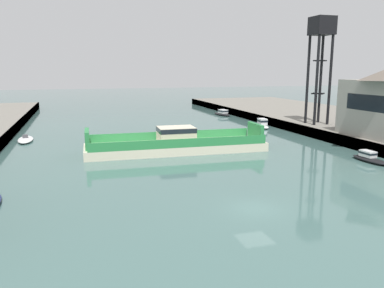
{
  "coord_description": "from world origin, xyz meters",
  "views": [
    {
      "loc": [
        -12.85,
        -25.09,
        10.54
      ],
      "look_at": [
        0.0,
        16.67,
        2.0
      ],
      "focal_mm": 35.55,
      "sensor_mm": 36.0,
      "label": 1
    }
  ],
  "objects_px": {
    "moored_boat_mid_left": "(222,113)",
    "crane_tower": "(321,41)",
    "chain_ferry": "(176,144)",
    "moored_boat_near_right": "(369,158)",
    "moored_boat_far_left": "(262,124)",
    "moored_boat_near_left": "(25,139)"
  },
  "relations": [
    {
      "from": "moored_boat_mid_left",
      "to": "crane_tower",
      "type": "distance_m",
      "value": 32.55
    },
    {
      "from": "moored_boat_mid_left",
      "to": "moored_boat_near_left",
      "type": "bearing_deg",
      "value": -151.35
    },
    {
      "from": "moored_boat_far_left",
      "to": "moored_boat_near_left",
      "type": "bearing_deg",
      "value": -177.42
    },
    {
      "from": "moored_boat_mid_left",
      "to": "crane_tower",
      "type": "relative_size",
      "value": 0.39
    },
    {
      "from": "moored_boat_near_right",
      "to": "crane_tower",
      "type": "bearing_deg",
      "value": 71.92
    },
    {
      "from": "chain_ferry",
      "to": "crane_tower",
      "type": "height_order",
      "value": "crane_tower"
    },
    {
      "from": "chain_ferry",
      "to": "moored_boat_far_left",
      "type": "relative_size",
      "value": 4.01
    },
    {
      "from": "moored_boat_near_left",
      "to": "moored_boat_far_left",
      "type": "distance_m",
      "value": 40.38
    },
    {
      "from": "moored_boat_near_left",
      "to": "moored_boat_mid_left",
      "type": "relative_size",
      "value": 0.96
    },
    {
      "from": "moored_boat_mid_left",
      "to": "moored_boat_far_left",
      "type": "height_order",
      "value": "moored_boat_far_left"
    },
    {
      "from": "moored_boat_mid_left",
      "to": "crane_tower",
      "type": "height_order",
      "value": "crane_tower"
    },
    {
      "from": "moored_boat_mid_left",
      "to": "moored_boat_far_left",
      "type": "bearing_deg",
      "value": -90.65
    },
    {
      "from": "moored_boat_mid_left",
      "to": "moored_boat_far_left",
      "type": "distance_m",
      "value": 20.35
    },
    {
      "from": "moored_boat_mid_left",
      "to": "moored_boat_far_left",
      "type": "relative_size",
      "value": 1.14
    },
    {
      "from": "chain_ferry",
      "to": "moored_boat_mid_left",
      "type": "relative_size",
      "value": 3.53
    },
    {
      "from": "moored_boat_near_right",
      "to": "moored_boat_far_left",
      "type": "relative_size",
      "value": 0.89
    },
    {
      "from": "moored_boat_near_left",
      "to": "crane_tower",
      "type": "height_order",
      "value": "crane_tower"
    },
    {
      "from": "moored_boat_near_right",
      "to": "moored_boat_mid_left",
      "type": "bearing_deg",
      "value": 89.16
    },
    {
      "from": "moored_boat_far_left",
      "to": "crane_tower",
      "type": "relative_size",
      "value": 0.34
    },
    {
      "from": "chain_ferry",
      "to": "moored_boat_near_right",
      "type": "relative_size",
      "value": 4.52
    },
    {
      "from": "moored_boat_near_left",
      "to": "moored_boat_far_left",
      "type": "relative_size",
      "value": 1.09
    },
    {
      "from": "moored_boat_near_left",
      "to": "moored_boat_far_left",
      "type": "xyz_separation_m",
      "value": [
        40.34,
        1.82,
        0.39
      ]
    }
  ]
}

